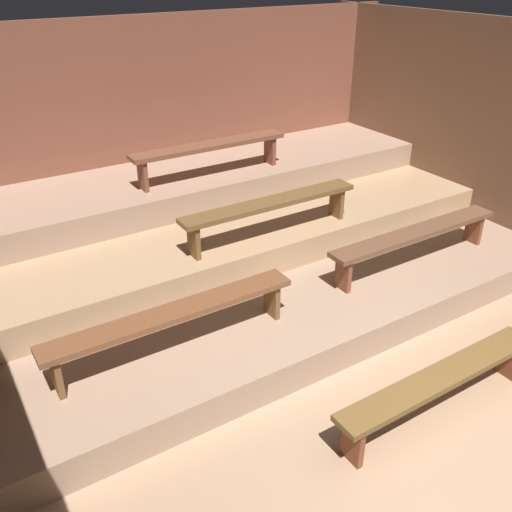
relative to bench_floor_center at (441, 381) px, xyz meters
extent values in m
cube|color=tan|center=(-0.17, 1.96, -0.37)|extent=(6.94, 6.00, 0.08)
cube|color=brown|center=(-0.17, 4.59, 1.01)|extent=(6.94, 0.06, 2.68)
cube|color=brown|center=(2.93, 1.96, 1.01)|extent=(0.06, 6.00, 2.68)
cube|color=#9F7F67|center=(-0.17, 2.68, -0.17)|extent=(6.14, 3.75, 0.32)
cube|color=tan|center=(-0.17, 3.32, 0.14)|extent=(6.14, 2.47, 0.32)
cube|color=tan|center=(-0.17, 3.88, 0.46)|extent=(6.14, 1.36, 0.32)
cube|color=brown|center=(0.00, 0.00, 0.04)|extent=(2.02, 0.25, 0.05)
cube|color=brown|center=(-0.89, 0.00, -0.16)|extent=(0.05, 0.20, 0.35)
cube|color=brown|center=(0.89, 0.00, -0.16)|extent=(0.05, 0.20, 0.35)
cube|color=brown|center=(-1.58, 1.50, 0.36)|extent=(2.20, 0.25, 0.05)
cube|color=brown|center=(-2.56, 1.50, 0.16)|extent=(0.05, 0.20, 0.35)
cube|color=brown|center=(-0.60, 1.50, 0.16)|extent=(0.05, 0.20, 0.35)
cube|color=brown|center=(1.24, 1.50, 0.36)|extent=(2.20, 0.25, 0.05)
cube|color=brown|center=(0.26, 1.50, 0.16)|extent=(0.05, 0.20, 0.35)
cube|color=brown|center=(2.22, 1.50, 0.16)|extent=(0.05, 0.20, 0.35)
cube|color=brown|center=(-0.03, 2.38, 0.67)|extent=(2.05, 0.25, 0.05)
cube|color=brown|center=(-0.94, 2.38, 0.47)|extent=(0.05, 0.20, 0.35)
cube|color=brown|center=(0.87, 2.38, 0.47)|extent=(0.05, 0.20, 0.35)
cube|color=brown|center=(-0.10, 3.57, 0.99)|extent=(1.94, 0.25, 0.05)
cube|color=brown|center=(-0.95, 3.57, 0.79)|extent=(0.05, 0.20, 0.35)
cube|color=brown|center=(0.75, 3.57, 0.79)|extent=(0.05, 0.20, 0.35)
camera|label=1|loc=(-3.04, -2.09, 2.95)|focal=39.19mm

